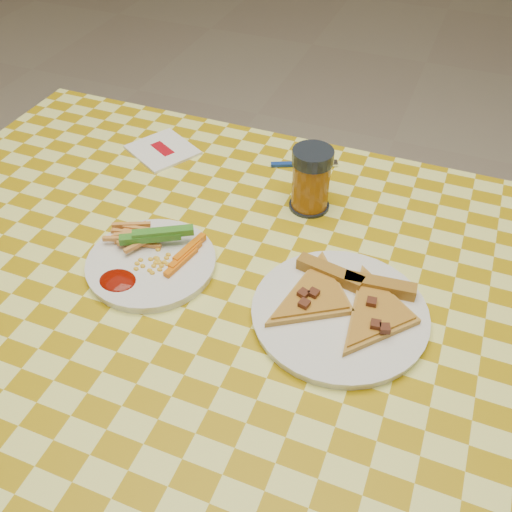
# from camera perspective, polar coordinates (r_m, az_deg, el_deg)

# --- Properties ---
(ground) EXTENTS (8.00, 8.00, 0.00)m
(ground) POSITION_cam_1_polar(r_m,az_deg,el_deg) (1.50, -1.22, -23.44)
(ground) COLOR beige
(ground) RESTS_ON ground
(table) EXTENTS (1.28, 0.88, 0.76)m
(table) POSITION_cam_1_polar(r_m,az_deg,el_deg) (0.92, -1.84, -6.14)
(table) COLOR silver
(table) RESTS_ON ground
(plate_left) EXTENTS (0.25, 0.25, 0.01)m
(plate_left) POSITION_cam_1_polar(r_m,az_deg,el_deg) (0.91, -10.41, -0.80)
(plate_left) COLOR white
(plate_left) RESTS_ON table
(plate_right) EXTENTS (0.30, 0.30, 0.01)m
(plate_right) POSITION_cam_1_polar(r_m,az_deg,el_deg) (0.83, 8.34, -5.80)
(plate_right) COLOR white
(plate_right) RESTS_ON table
(fries_veggies) EXTENTS (0.17, 0.16, 0.04)m
(fries_veggies) POSITION_cam_1_polar(r_m,az_deg,el_deg) (0.91, -10.54, 0.70)
(fries_veggies) COLOR #E79D49
(fries_veggies) RESTS_ON plate_left
(pizza_slices) EXTENTS (0.24, 0.22, 0.02)m
(pizza_slices) POSITION_cam_1_polar(r_m,az_deg,el_deg) (0.83, 8.93, -4.45)
(pizza_slices) COLOR gold
(pizza_slices) RESTS_ON plate_right
(drink_glass) EXTENTS (0.07, 0.07, 0.12)m
(drink_glass) POSITION_cam_1_polar(r_m,az_deg,el_deg) (0.98, 5.52, 7.56)
(drink_glass) COLOR black
(drink_glass) RESTS_ON table
(napkin) EXTENTS (0.16, 0.15, 0.01)m
(napkin) POSITION_cam_1_polar(r_m,az_deg,el_deg) (1.17, -9.33, 10.43)
(napkin) COLOR white
(napkin) RESTS_ON table
(fork) EXTENTS (0.12, 0.07, 0.01)m
(fork) POSITION_cam_1_polar(r_m,az_deg,el_deg) (1.12, 4.95, 9.18)
(fork) COLOR navy
(fork) RESTS_ON table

